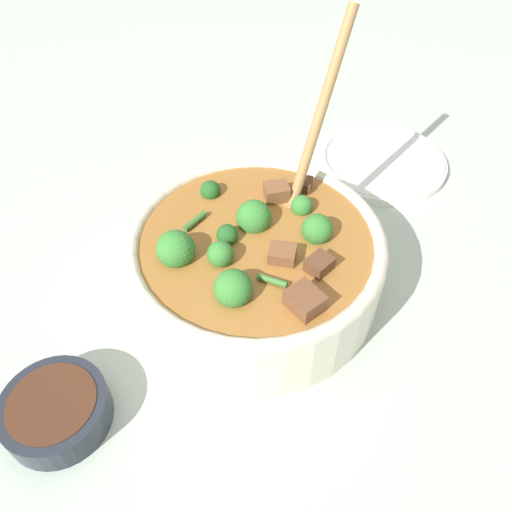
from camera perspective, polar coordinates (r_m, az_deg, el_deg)
The scene contains 4 objects.
ground_plane at distance 0.62m, azimuth 0.00°, elevation -3.74°, with size 4.00×4.00×0.00m, color #ADBCAD.
stew_bowl at distance 0.57m, azimuth -0.00°, elevation -0.36°, with size 0.34×0.29×0.28m.
condiment_bowl at distance 0.55m, azimuth -21.92°, elevation -15.99°, with size 0.10×0.10×0.04m.
empty_plate at distance 0.81m, azimuth 14.14°, elevation 10.58°, with size 0.20×0.20×0.02m.
Camera 1 is at (-0.32, -0.21, 0.48)m, focal length 35.00 mm.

